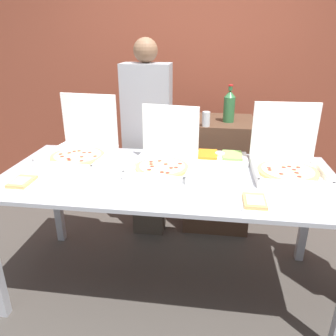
{
  "coord_description": "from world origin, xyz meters",
  "views": [
    {
      "loc": [
        0.27,
        -1.94,
        1.73
      ],
      "look_at": [
        0.0,
        0.0,
        0.94
      ],
      "focal_mm": 35.0,
      "sensor_mm": 36.0,
      "label": 1
    }
  ],
  "objects": [
    {
      "name": "person_guest_cap",
      "position": [
        -0.28,
        0.72,
        0.9
      ],
      "size": [
        0.4,
        0.22,
        1.72
      ],
      "rotation": [
        0.0,
        0.0,
        3.14
      ],
      "color": "#473D33",
      "rests_on": "ground_plane"
    },
    {
      "name": "soda_can_colored",
      "position": [
        0.09,
        0.9,
        1.09
      ],
      "size": [
        0.07,
        0.07,
        0.12
      ],
      "color": "#334CB2",
      "rests_on": "sideboard_podium"
    },
    {
      "name": "brick_wall_behind",
      "position": [
        0.0,
        1.7,
        1.4
      ],
      "size": [
        10.0,
        0.06,
        2.8
      ],
      "color": "brown",
      "rests_on": "ground_plane"
    },
    {
      "name": "soda_bottle",
      "position": [
        0.41,
        0.92,
        1.17
      ],
      "size": [
        0.1,
        0.1,
        0.32
      ],
      "color": "#2D6638",
      "rests_on": "sideboard_podium"
    },
    {
      "name": "buffet_table",
      "position": [
        0.0,
        0.0,
        0.79
      ],
      "size": [
        2.18,
        0.98,
        0.89
      ],
      "color": "#A8AAB2",
      "rests_on": "ground_plane"
    },
    {
      "name": "veggie_tray",
      "position": [
        0.34,
        0.33,
        0.91
      ],
      "size": [
        0.39,
        0.24,
        0.05
      ],
      "color": "white",
      "rests_on": "buffet_table"
    },
    {
      "name": "ground_plane",
      "position": [
        0.0,
        0.0,
        0.0
      ],
      "size": [
        16.0,
        16.0,
        0.0
      ],
      "primitive_type": "plane",
      "color": "#423D38"
    },
    {
      "name": "paper_plate_front_center",
      "position": [
        0.52,
        -0.32,
        0.9
      ],
      "size": [
        0.23,
        0.23,
        0.03
      ],
      "color": "white",
      "rests_on": "buffet_table"
    },
    {
      "name": "pizza_box_near_right",
      "position": [
        -0.04,
        0.11,
        0.96
      ],
      "size": [
        0.46,
        0.47,
        0.4
      ],
      "rotation": [
        0.0,
        0.0,
        -0.13
      ],
      "color": "white",
      "rests_on": "buffet_table"
    },
    {
      "name": "pizza_box_far_left",
      "position": [
        -0.68,
        0.24,
        0.97
      ],
      "size": [
        0.49,
        0.51,
        0.44
      ],
      "rotation": [
        0.0,
        0.0,
        -0.1
      ],
      "color": "white",
      "rests_on": "buffet_table"
    },
    {
      "name": "paper_plate_front_right",
      "position": [
        -0.87,
        -0.26,
        0.9
      ],
      "size": [
        0.23,
        0.23,
        0.03
      ],
      "color": "white",
      "rests_on": "buffet_table"
    },
    {
      "name": "pizza_box_near_left",
      "position": [
        0.77,
        0.15,
        0.96
      ],
      "size": [
        0.45,
        0.46,
        0.43
      ],
      "rotation": [
        0.0,
        0.0,
        0.02
      ],
      "color": "white",
      "rests_on": "buffet_table"
    },
    {
      "name": "soda_can_silver",
      "position": [
        0.22,
        0.74,
        1.09
      ],
      "size": [
        0.07,
        0.07,
        0.12
      ],
      "color": "silver",
      "rests_on": "sideboard_podium"
    },
    {
      "name": "sideboard_podium",
      "position": [
        0.34,
        0.98,
        0.51
      ],
      "size": [
        0.6,
        0.57,
        1.03
      ],
      "color": "#4C3323",
      "rests_on": "ground_plane"
    }
  ]
}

